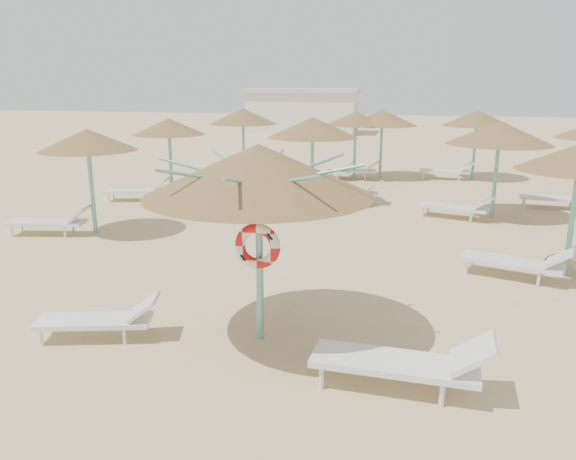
# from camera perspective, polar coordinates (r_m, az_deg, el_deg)

# --- Properties ---
(ground) EXTENTS (120.00, 120.00, 0.00)m
(ground) POSITION_cam_1_polar(r_m,az_deg,el_deg) (8.62, -5.22, -11.12)
(ground) COLOR tan
(ground) RESTS_ON ground
(main_palapa) EXTENTS (3.27, 3.27, 2.93)m
(main_palapa) POSITION_cam_1_polar(r_m,az_deg,el_deg) (7.91, -3.03, 6.00)
(main_palapa) COLOR #65AFA9
(main_palapa) RESTS_ON ground
(lounger_main_a) EXTENTS (1.90, 1.01, 0.66)m
(lounger_main_a) POSITION_cam_1_polar(r_m,az_deg,el_deg) (8.97, -18.37, -8.56)
(lounger_main_a) COLOR silver
(lounger_main_a) RESTS_ON ground
(lounger_main_b) EXTENTS (2.25, 0.78, 0.81)m
(lounger_main_b) POSITION_cam_1_polar(r_m,az_deg,el_deg) (7.32, 11.93, -12.97)
(lounger_main_b) COLOR silver
(lounger_main_b) RESTS_ON ground
(palapa_field) EXTENTS (19.70, 14.24, 2.72)m
(palapa_field) POSITION_cam_1_polar(r_m,az_deg,el_deg) (18.35, 12.85, 9.88)
(palapa_field) COLOR #65AFA9
(palapa_field) RESTS_ON ground
(service_hut) EXTENTS (8.40, 4.40, 3.25)m
(service_hut) POSITION_cam_1_polar(r_m,az_deg,el_deg) (43.24, 1.54, 12.02)
(service_hut) COLOR silver
(service_hut) RESTS_ON ground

